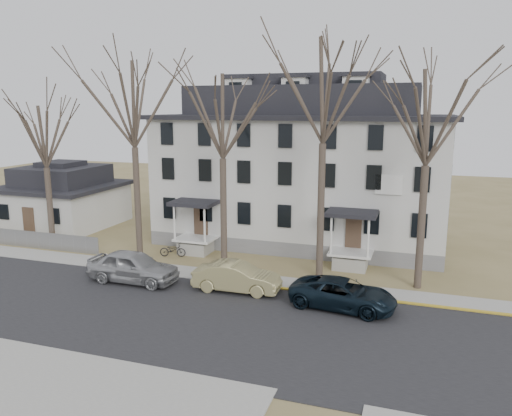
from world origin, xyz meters
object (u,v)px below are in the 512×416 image
(small_house, at_px, (63,199))
(tree_far_left, at_px, (133,98))
(tree_mid_left, at_px, (222,110))
(bicycle_left, at_px, (173,250))
(car_silver, at_px, (133,267))
(boarding_house, at_px, (303,168))
(tree_bungalow, at_px, (44,132))
(car_navy, at_px, (343,295))
(tree_mid_right, at_px, (429,111))
(car_tan, at_px, (237,278))
(tree_center, at_px, (324,83))

(small_house, distance_m, tree_far_left, 15.00)
(tree_mid_left, bearing_deg, bicycle_left, 168.29)
(small_house, relative_size, tree_mid_left, 0.68)
(tree_far_left, relative_size, car_silver, 2.60)
(boarding_house, relative_size, small_house, 2.39)
(tree_far_left, height_order, tree_bungalow, tree_far_left)
(car_navy, relative_size, bicycle_left, 3.00)
(tree_mid_right, bearing_deg, boarding_house, 136.19)
(tree_bungalow, distance_m, bicycle_left, 11.84)
(tree_bungalow, distance_m, car_tan, 17.32)
(tree_far_left, bearing_deg, tree_mid_left, 0.00)
(car_navy, xyz_separation_m, bicycle_left, (-12.05, 5.07, -0.27))
(tree_far_left, distance_m, tree_bungalow, 7.34)
(car_tan, bearing_deg, tree_bungalow, 73.81)
(car_navy, bearing_deg, small_house, 74.33)
(car_navy, bearing_deg, car_tan, 91.93)
(tree_far_left, bearing_deg, car_tan, -24.33)
(tree_mid_right, xyz_separation_m, bicycle_left, (-15.52, 0.83, -9.15))
(small_house, relative_size, car_silver, 1.65)
(car_silver, bearing_deg, car_navy, -89.66)
(tree_mid_left, height_order, tree_bungalow, tree_mid_left)
(boarding_house, distance_m, small_house, 20.34)
(small_house, xyz_separation_m, tree_mid_left, (17.00, -6.20, 7.35))
(tree_far_left, xyz_separation_m, car_tan, (8.24, -3.73, -9.57))
(boarding_house, bearing_deg, tree_mid_right, -43.81)
(car_navy, bearing_deg, tree_bungalow, 85.57)
(tree_center, bearing_deg, tree_bungalow, 180.00)
(car_tan, bearing_deg, tree_center, -47.69)
(tree_mid_right, bearing_deg, car_tan, -158.07)
(car_silver, bearing_deg, tree_bungalow, 65.63)
(car_navy, height_order, bicycle_left, car_navy)
(tree_mid_right, bearing_deg, small_house, 167.73)
(car_silver, height_order, car_navy, car_silver)
(small_house, relative_size, car_navy, 1.67)
(car_tan, distance_m, bicycle_left, 7.75)
(small_house, bearing_deg, tree_center, -15.08)
(boarding_house, bearing_deg, tree_center, -69.80)
(tree_mid_left, bearing_deg, car_silver, -132.27)
(tree_mid_left, height_order, bicycle_left, tree_mid_left)
(car_navy, bearing_deg, boarding_house, 29.07)
(tree_far_left, xyz_separation_m, car_silver, (2.16, -4.23, -9.44))
(small_house, bearing_deg, tree_mid_right, -12.27)
(boarding_house, xyz_separation_m, tree_bungalow, (-16.00, -8.15, 2.74))
(tree_mid_left, bearing_deg, tree_mid_right, 0.00)
(tree_center, relative_size, car_tan, 3.12)
(tree_center, bearing_deg, car_tan, -135.24)
(tree_center, xyz_separation_m, bicycle_left, (-10.02, 0.83, -10.63))
(tree_mid_right, height_order, car_tan, tree_mid_right)
(bicycle_left, bearing_deg, boarding_house, -56.88)
(car_navy, bearing_deg, tree_mid_left, 69.15)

